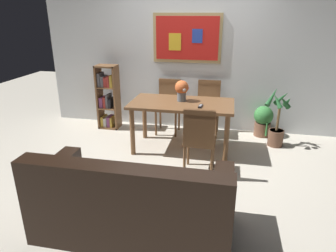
{
  "coord_description": "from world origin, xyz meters",
  "views": [
    {
      "loc": [
        0.66,
        -3.69,
        1.98
      ],
      "look_at": [
        -0.05,
        -0.23,
        0.65
      ],
      "focal_mm": 32.34,
      "sensor_mm": 36.0,
      "label": 1
    }
  ],
  "objects_px": {
    "dining_chair_far_left": "(169,102)",
    "potted_ivy": "(263,120)",
    "dining_table": "(182,109)",
    "potted_palm": "(277,124)",
    "bookshelf": "(108,98)",
    "tv_remote": "(200,106)",
    "leather_couch": "(133,205)",
    "dining_chair_far_right": "(208,103)",
    "dining_chair_near_right": "(200,136)",
    "flower_vase": "(182,89)"
  },
  "relations": [
    {
      "from": "flower_vase",
      "to": "tv_remote",
      "type": "bearing_deg",
      "value": -38.79
    },
    {
      "from": "dining_chair_far_right",
      "to": "potted_palm",
      "type": "bearing_deg",
      "value": -16.3
    },
    {
      "from": "leather_couch",
      "to": "tv_remote",
      "type": "distance_m",
      "value": 1.9
    },
    {
      "from": "bookshelf",
      "to": "potted_ivy",
      "type": "distance_m",
      "value": 2.72
    },
    {
      "from": "dining_chair_far_right",
      "to": "leather_couch",
      "type": "relative_size",
      "value": 0.51
    },
    {
      "from": "dining_table",
      "to": "dining_chair_far_right",
      "type": "bearing_deg",
      "value": 66.39
    },
    {
      "from": "dining_chair_far_left",
      "to": "dining_chair_near_right",
      "type": "distance_m",
      "value": 1.6
    },
    {
      "from": "potted_ivy",
      "to": "tv_remote",
      "type": "xyz_separation_m",
      "value": [
        -0.97,
        -0.99,
        0.48
      ]
    },
    {
      "from": "dining_chair_far_right",
      "to": "potted_palm",
      "type": "relative_size",
      "value": 0.99
    },
    {
      "from": "dining_table",
      "to": "dining_chair_near_right",
      "type": "height_order",
      "value": "dining_chair_near_right"
    },
    {
      "from": "potted_palm",
      "to": "dining_table",
      "type": "bearing_deg",
      "value": -163.1
    },
    {
      "from": "dining_chair_far_left",
      "to": "dining_chair_far_right",
      "type": "relative_size",
      "value": 1.0
    },
    {
      "from": "bookshelf",
      "to": "flower_vase",
      "type": "bearing_deg",
      "value": -22.75
    },
    {
      "from": "dining_chair_near_right",
      "to": "bookshelf",
      "type": "distance_m",
      "value": 2.27
    },
    {
      "from": "tv_remote",
      "to": "leather_couch",
      "type": "bearing_deg",
      "value": -103.34
    },
    {
      "from": "dining_chair_far_right",
      "to": "potted_palm",
      "type": "xyz_separation_m",
      "value": [
        1.1,
        -0.32,
        -0.18
      ]
    },
    {
      "from": "dining_chair_far_right",
      "to": "leather_couch",
      "type": "bearing_deg",
      "value": -99.81
    },
    {
      "from": "bookshelf",
      "to": "flower_vase",
      "type": "relative_size",
      "value": 3.69
    },
    {
      "from": "bookshelf",
      "to": "potted_palm",
      "type": "relative_size",
      "value": 1.23
    },
    {
      "from": "dining_table",
      "to": "potted_palm",
      "type": "relative_size",
      "value": 1.64
    },
    {
      "from": "dining_chair_far_left",
      "to": "bookshelf",
      "type": "bearing_deg",
      "value": -178.11
    },
    {
      "from": "dining_chair_far_left",
      "to": "bookshelf",
      "type": "xyz_separation_m",
      "value": [
        -1.1,
        -0.04,
        0.01
      ]
    },
    {
      "from": "dining_chair_far_left",
      "to": "potted_palm",
      "type": "bearing_deg",
      "value": -8.89
    },
    {
      "from": "leather_couch",
      "to": "flower_vase",
      "type": "bearing_deg",
      "value": 86.62
    },
    {
      "from": "dining_chair_near_right",
      "to": "bookshelf",
      "type": "relative_size",
      "value": 0.8
    },
    {
      "from": "dining_chair_far_left",
      "to": "potted_ivy",
      "type": "bearing_deg",
      "value": 3.81
    },
    {
      "from": "dining_chair_near_right",
      "to": "tv_remote",
      "type": "height_order",
      "value": "dining_chair_near_right"
    },
    {
      "from": "dining_table",
      "to": "bookshelf",
      "type": "height_order",
      "value": "bookshelf"
    },
    {
      "from": "leather_couch",
      "to": "potted_ivy",
      "type": "distance_m",
      "value": 3.11
    },
    {
      "from": "dining_chair_far_left",
      "to": "dining_chair_near_right",
      "type": "bearing_deg",
      "value": -64.59
    },
    {
      "from": "dining_chair_far_left",
      "to": "potted_palm",
      "type": "height_order",
      "value": "potted_palm"
    },
    {
      "from": "dining_chair_far_left",
      "to": "potted_ivy",
      "type": "distance_m",
      "value": 1.63
    },
    {
      "from": "dining_table",
      "to": "flower_vase",
      "type": "bearing_deg",
      "value": 103.96
    },
    {
      "from": "dining_chair_near_right",
      "to": "potted_ivy",
      "type": "relative_size",
      "value": 1.73
    },
    {
      "from": "dining_chair_near_right",
      "to": "dining_chair_far_right",
      "type": "bearing_deg",
      "value": 90.4
    },
    {
      "from": "dining_chair_far_right",
      "to": "dining_chair_far_left",
      "type": "bearing_deg",
      "value": -176.27
    },
    {
      "from": "potted_ivy",
      "to": "potted_palm",
      "type": "relative_size",
      "value": 0.57
    },
    {
      "from": "dining_table",
      "to": "flower_vase",
      "type": "relative_size",
      "value": 4.9
    },
    {
      "from": "dining_table",
      "to": "dining_chair_near_right",
      "type": "distance_m",
      "value": 0.81
    },
    {
      "from": "flower_vase",
      "to": "leather_couch",
      "type": "bearing_deg",
      "value": -93.38
    },
    {
      "from": "dining_table",
      "to": "bookshelf",
      "type": "xyz_separation_m",
      "value": [
        -1.44,
        0.68,
        -0.09
      ]
    },
    {
      "from": "potted_ivy",
      "to": "bookshelf",
      "type": "bearing_deg",
      "value": -176.97
    },
    {
      "from": "leather_couch",
      "to": "bookshelf",
      "type": "bearing_deg",
      "value": 116.28
    },
    {
      "from": "dining_chair_near_right",
      "to": "potted_palm",
      "type": "relative_size",
      "value": 0.99
    },
    {
      "from": "flower_vase",
      "to": "tv_remote",
      "type": "relative_size",
      "value": 1.92
    },
    {
      "from": "dining_table",
      "to": "bookshelf",
      "type": "relative_size",
      "value": 1.33
    },
    {
      "from": "dining_table",
      "to": "dining_chair_far_right",
      "type": "relative_size",
      "value": 1.65
    },
    {
      "from": "dining_table",
      "to": "dining_chair_near_right",
      "type": "relative_size",
      "value": 1.65
    },
    {
      "from": "leather_couch",
      "to": "tv_remote",
      "type": "xyz_separation_m",
      "value": [
        0.43,
        1.8,
        0.44
      ]
    },
    {
      "from": "leather_couch",
      "to": "tv_remote",
      "type": "bearing_deg",
      "value": 76.66
    }
  ]
}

